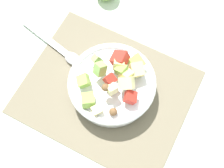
% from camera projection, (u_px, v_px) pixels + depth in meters
% --- Properties ---
extents(ground_plane, '(2.40, 2.40, 0.00)m').
position_uv_depth(ground_plane, '(106.00, 92.00, 0.87)').
color(ground_plane, silver).
extents(placemat, '(0.46, 0.37, 0.01)m').
position_uv_depth(placemat, '(106.00, 92.00, 0.87)').
color(placemat, '#756B56').
rests_on(placemat, ground_plane).
extents(salad_bowl, '(0.24, 0.24, 0.12)m').
position_uv_depth(salad_bowl, '(112.00, 85.00, 0.83)').
color(salad_bowl, white).
rests_on(salad_bowl, placemat).
extents(serving_spoon, '(0.23, 0.08, 0.01)m').
position_uv_depth(serving_spoon, '(60.00, 49.00, 0.91)').
color(serving_spoon, '#B7B7BC').
rests_on(serving_spoon, placemat).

